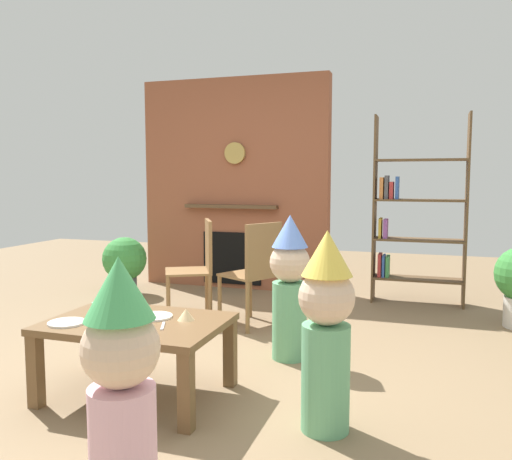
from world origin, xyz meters
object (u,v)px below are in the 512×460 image
child_by_the_chairs (290,283)px  dining_chair_left (198,263)px  paper_plate_front (155,316)px  birthday_cake_slice (186,314)px  bookshelf (411,216)px  child_with_cone_hat (122,389)px  paper_cup_near_right (144,326)px  paper_cup_near_left (113,303)px  paper_plate_rear (67,323)px  child_in_pink (326,326)px  dining_chair_middle (256,268)px  paper_cup_center (97,310)px  paper_cup_far_left (104,320)px  potted_plant_short (125,262)px  coffee_table (137,332)px

child_by_the_chairs → dining_chair_left: 1.28m
paper_plate_front → birthday_cake_slice: (0.20, 0.00, 0.03)m
bookshelf → child_with_cone_hat: size_ratio=1.89×
bookshelf → birthday_cake_slice: 3.05m
paper_cup_near_right → child_by_the_chairs: 1.24m
paper_cup_near_left → paper_plate_front: (0.32, -0.05, -0.05)m
paper_cup_near_left → paper_plate_rear: size_ratio=0.52×
paper_cup_near_left → child_with_cone_hat: (0.82, -1.19, 0.03)m
bookshelf → child_in_pink: 3.00m
paper_plate_front → dining_chair_middle: size_ratio=0.23×
birthday_cake_slice → child_by_the_chairs: bearing=62.9°
paper_cup_near_left → paper_plate_front: paper_cup_near_left is taller
paper_cup_center → dining_chair_left: bearing=93.3°
paper_cup_far_left → child_by_the_chairs: bearing=55.8°
paper_cup_far_left → potted_plant_short: bearing=120.0°
paper_plate_front → child_with_cone_hat: (0.50, -1.14, 0.07)m
bookshelf → paper_cup_far_left: (-1.51, -3.10, -0.38)m
paper_cup_near_left → dining_chair_left: dining_chair_left is taller
paper_cup_far_left → dining_chair_left: dining_chair_left is taller
paper_plate_front → dining_chair_left: 1.61m
paper_cup_far_left → paper_plate_rear: (-0.27, 0.03, -0.05)m
child_by_the_chairs → dining_chair_left: size_ratio=1.13×
bookshelf → birthday_cake_slice: bookshelf is taller
child_in_pink → potted_plant_short: size_ratio=1.62×
coffee_table → dining_chair_middle: size_ratio=1.12×
bookshelf → coffee_table: bookshelf is taller
bookshelf → paper_cup_far_left: size_ratio=18.24×
paper_cup_far_left → child_with_cone_hat: bearing=-52.5°
paper_plate_front → child_by_the_chairs: bearing=52.8°
birthday_cake_slice → dining_chair_middle: dining_chair_middle is taller
paper_cup_near_left → paper_cup_near_right: paper_cup_near_left is taller
paper_cup_far_left → paper_cup_near_right: bearing=-3.6°
birthday_cake_slice → paper_cup_center: bearing=-168.4°
dining_chair_left → child_in_pink: bearing=102.5°
child_in_pink → dining_chair_middle: child_in_pink is taller
child_in_pink → dining_chair_middle: 1.87m
dining_chair_middle → coffee_table: bearing=110.8°
paper_cup_far_left → child_in_pink: 1.20m
paper_cup_near_left → paper_cup_center: (-0.00, -0.15, -0.01)m
paper_plate_rear → potted_plant_short: potted_plant_short is taller
paper_cup_near_left → potted_plant_short: potted_plant_short is taller
child_with_cone_hat → child_in_pink: child_in_pink is taller
paper_cup_center → child_with_cone_hat: bearing=-51.5°
paper_cup_far_left → paper_plate_front: bearing=65.0°
child_in_pink → paper_cup_center: bearing=1.4°
paper_cup_center → bookshelf: bearing=59.8°
paper_cup_near_left → paper_cup_near_right: size_ratio=1.13×
paper_cup_far_left → birthday_cake_slice: bearing=41.8°
paper_cup_near_right → dining_chair_middle: size_ratio=0.11×
child_with_cone_hat → child_by_the_chairs: bearing=-31.8°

